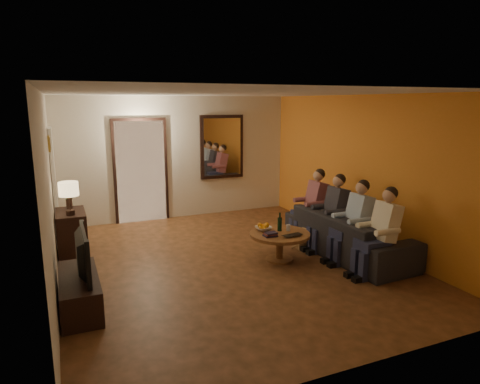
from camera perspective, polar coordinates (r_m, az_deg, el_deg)
name	(u,v)px	position (r m, az deg, el deg)	size (l,w,h in m)	color
floor	(230,262)	(6.82, -1.34, -9.35)	(5.00, 6.00, 0.01)	#422A12
ceiling	(229,93)	(6.36, -1.46, 13.04)	(5.00, 6.00, 0.01)	white
back_wall	(178,158)	(9.29, -8.31, 4.52)	(5.00, 0.02, 2.60)	beige
front_wall	(356,238)	(3.92, 15.19, -5.92)	(5.00, 0.02, 2.60)	beige
left_wall	(49,195)	(6.02, -24.07, -0.37)	(0.02, 6.00, 2.60)	beige
right_wall	(363,171)	(7.74, 16.08, 2.71)	(0.02, 6.00, 2.60)	beige
orange_accent	(363,171)	(7.73, 16.03, 2.71)	(0.01, 6.00, 2.60)	orange
kitchen_doorway	(141,172)	(9.13, -13.08, 2.63)	(1.00, 0.06, 2.10)	#FFE0A5
door_trim	(141,172)	(9.12, -13.07, 2.62)	(1.12, 0.04, 2.22)	black
fridge_glimpse	(153,178)	(9.21, -11.51, 1.82)	(0.45, 0.03, 1.70)	silver
mirror_frame	(222,147)	(9.53, -2.43, 6.03)	(1.00, 0.05, 1.40)	black
mirror_glass	(222,147)	(9.50, -2.37, 6.01)	(0.86, 0.02, 1.26)	white
white_door	(54,185)	(8.34, -23.51, 0.87)	(0.06, 0.85, 2.04)	white
framed_art	(49,143)	(7.24, -24.11, 5.93)	(0.03, 0.28, 0.24)	#B28C33
art_canvas	(50,143)	(7.23, -23.99, 5.94)	(0.01, 0.22, 0.18)	brown
dresser	(72,233)	(7.58, -21.49, -5.12)	(0.45, 0.82, 0.73)	black
table_lamp	(69,198)	(7.21, -21.81, -0.78)	(0.30, 0.30, 0.54)	beige
flower_vase	(69,196)	(7.65, -21.88, -0.48)	(0.14, 0.14, 0.44)	#A91312
tv_stand	(80,292)	(5.68, -20.60, -12.39)	(0.45, 1.25, 0.42)	black
tv	(76,254)	(5.50, -20.98, -7.69)	(0.13, 0.99, 0.57)	black
sofa	(348,234)	(7.28, 14.14, -5.42)	(0.94, 2.41, 0.70)	black
person_a	(382,235)	(6.49, 18.35, -5.51)	(0.60, 0.40, 1.20)	tan
person_b	(355,225)	(6.92, 15.08, -4.21)	(0.60, 0.40, 1.20)	tan
person_c	(332,215)	(7.39, 12.22, -3.07)	(0.60, 0.40, 1.20)	tan
person_d	(313,207)	(7.86, 9.71, -2.05)	(0.60, 0.40, 1.20)	tan
dog	(311,232)	(7.47, 9.48, -5.34)	(0.56, 0.24, 0.56)	olive
coffee_table	(280,246)	(6.88, 5.29, -7.23)	(0.96, 0.96, 0.45)	brown
bowl	(263,228)	(6.90, 3.14, -4.88)	(0.26, 0.26, 0.06)	white
oranges	(263,224)	(6.88, 3.15, -4.34)	(0.20, 0.20, 0.08)	orange
wine_bottle	(280,221)	(6.87, 5.32, -3.93)	(0.07, 0.07, 0.31)	black
wine_glass	(288,228)	(6.92, 6.45, -4.75)	(0.06, 0.06, 0.10)	silver
book_stack	(270,234)	(6.61, 4.06, -5.62)	(0.20, 0.15, 0.07)	black
laptop	(294,236)	(6.62, 7.25, -5.88)	(0.33, 0.21, 0.03)	black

